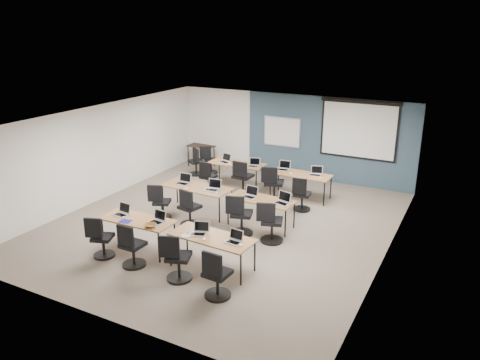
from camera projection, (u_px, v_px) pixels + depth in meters
The scene contains 58 objects.
floor at pixel (224, 223), 11.93m from camera, with size 8.00×9.00×0.02m, color #6B6354.
ceiling at pixel (223, 118), 11.07m from camera, with size 8.00×9.00×0.02m, color white.
wall_back at pixel (291, 135), 15.28m from camera, with size 8.00×0.04×2.70m, color beige.
wall_front at pixel (89, 246), 7.72m from camera, with size 8.00×0.04×2.70m, color beige.
wall_left at pixel (101, 153), 13.26m from camera, with size 0.04×9.00×2.70m, color beige.
wall_right at pixel (390, 200), 9.74m from camera, with size 0.04×9.00×2.70m, color beige.
blue_accent_panel at pixel (328, 140), 14.70m from camera, with size 5.50×0.04×2.70m, color #3D5977.
whiteboard at pixel (282, 132), 15.31m from camera, with size 1.28×0.03×0.98m.
projector_screen at pixel (359, 126), 14.06m from camera, with size 2.40×0.10×1.82m.
training_table_front_left at pixel (138, 221), 10.34m from camera, with size 1.68×0.70×0.73m.
training_table_front_right at pixel (212, 238), 9.51m from camera, with size 1.77×0.74×0.73m.
training_table_mid_left at pixel (197, 188), 12.39m from camera, with size 1.88×0.78×0.73m.
training_table_mid_right at pixel (261, 201), 11.53m from camera, with size 1.67×0.70×0.73m.
training_table_back_left at pixel (237, 165), 14.45m from camera, with size 1.74×0.73×0.73m.
training_table_back_right at pixel (301, 175), 13.43m from camera, with size 1.75×0.73×0.73m.
laptop_0 at pixel (122, 212), 10.55m from camera, with size 0.34×0.29×0.26m.
mouse_0 at pixel (123, 217), 10.41m from camera, with size 0.06×0.09×0.03m, color white.
task_chair_0 at pixel (101, 241), 10.08m from camera, with size 0.48×0.46×0.95m.
laptop_1 at pixel (158, 219), 10.16m from camera, with size 0.33×0.28×0.25m.
mouse_1 at pixel (156, 227), 9.91m from camera, with size 0.06×0.09×0.03m, color white.
task_chair_1 at pixel (131, 249), 9.67m from camera, with size 0.50×0.50×0.98m.
laptop_2 at pixel (200, 231), 9.60m from camera, with size 0.32×0.28×0.25m.
mouse_2 at pixel (204, 239), 9.35m from camera, with size 0.06×0.10×0.03m, color white.
task_chair_2 at pixel (176, 261), 9.16m from camera, with size 0.54×0.52×1.00m.
laptop_3 at pixel (234, 239), 9.24m from camera, with size 0.31×0.26×0.24m.
mouse_3 at pixel (241, 245), 9.09m from camera, with size 0.07×0.11×0.04m, color white.
task_chair_3 at pixel (216, 278), 8.56m from camera, with size 0.50×0.50×0.99m.
laptop_4 at pixel (183, 181), 12.59m from camera, with size 0.36×0.30×0.27m.
mouse_4 at pixel (187, 188), 12.23m from camera, with size 0.06×0.09×0.03m, color white.
task_chair_4 at pixel (160, 205), 12.07m from camera, with size 0.49×0.47×0.95m.
laptop_5 at pixel (213, 187), 12.12m from camera, with size 0.36×0.31×0.27m.
mouse_5 at pixel (217, 193), 11.87m from camera, with size 0.06×0.10×0.03m, color white.
task_chair_5 at pixel (189, 211), 11.62m from camera, with size 0.52×0.52×1.00m.
laptop_6 at pixel (250, 194), 11.62m from camera, with size 0.35×0.30×0.27m.
mouse_6 at pixel (253, 199), 11.47m from camera, with size 0.06×0.09×0.03m, color white.
task_chair_6 at pixel (240, 218), 11.14m from camera, with size 0.56×0.55×1.03m.
laptop_7 at pixel (283, 201), 11.22m from camera, with size 0.36×0.31×0.27m.
mouse_7 at pixel (287, 205), 11.08m from camera, with size 0.06×0.10×0.03m, color white.
task_chair_7 at pixel (270, 225), 10.76m from camera, with size 0.55×0.53×1.01m.
laptop_8 at pixel (225, 160), 14.54m from camera, with size 0.35×0.30×0.27m.
mouse_8 at pixel (230, 163), 14.37m from camera, with size 0.07×0.10×0.04m, color white.
task_chair_8 at pixel (208, 179), 14.03m from camera, with size 0.47×0.47×0.96m.
laptop_9 at pixel (254, 164), 14.10m from camera, with size 0.33×0.28×0.25m.
mouse_9 at pixel (255, 167), 14.00m from camera, with size 0.06×0.09×0.03m, color white.
task_chair_9 at pixel (242, 180), 13.78m from camera, with size 0.58×0.58×1.05m.
laptop_10 at pixel (284, 168), 13.78m from camera, with size 0.35×0.30×0.26m.
mouse_10 at pixel (291, 173), 13.42m from camera, with size 0.07×0.10×0.04m, color white.
task_chair_10 at pixel (273, 187), 13.27m from camera, with size 0.58×0.57×1.04m.
laptop_11 at pixel (316, 173), 13.30m from camera, with size 0.33×0.28×0.25m.
mouse_11 at pixel (320, 178), 13.05m from camera, with size 0.06×0.09×0.03m, color white.
task_chair_11 at pixel (301, 197), 12.60m from camera, with size 0.47×0.47×0.96m.
blue_mousepad at pixel (125, 221), 10.21m from camera, with size 0.25×0.21×0.01m, color navy.
snack_bowl at pixel (150, 225), 9.93m from camera, with size 0.28×0.28×0.07m, color brown.
snack_plate at pixel (186, 236), 9.52m from camera, with size 0.20×0.20×0.01m, color white.
coffee_cup at pixel (188, 233), 9.55m from camera, with size 0.06×0.06×0.06m, color white.
utility_table at pixel (201, 148), 16.45m from camera, with size 0.94×0.52×0.75m.
spare_chair_a at pixel (209, 162), 15.74m from camera, with size 0.53×0.47×0.95m.
spare_chair_b at pixel (196, 164), 15.54m from camera, with size 0.54×0.48×0.96m.
Camera 1 is at (5.44, -9.52, 4.85)m, focal length 35.00 mm.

